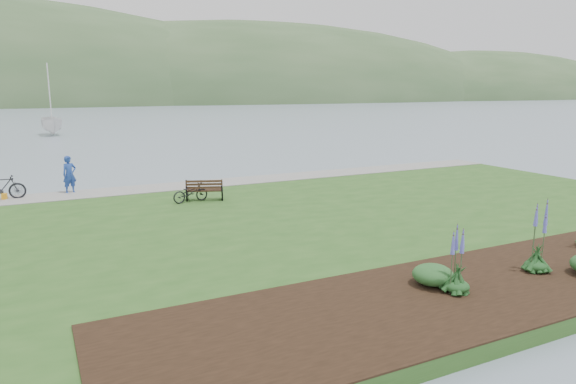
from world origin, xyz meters
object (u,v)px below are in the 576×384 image
at_px(park_bench, 205,190).
at_px(bicycle_a, 190,192).
at_px(person, 69,171).
at_px(sailboat, 53,135).

distance_m(park_bench, bicycle_a, 0.65).
bearing_deg(person, park_bench, -59.97).
bearing_deg(person, bicycle_a, -63.94).
relative_size(park_bench, person, 0.82).
height_order(park_bench, bicycle_a, park_bench).
xyz_separation_m(person, sailboat, (0.69, 39.00, -1.44)).
xyz_separation_m(park_bench, sailboat, (-4.52, 43.44, -0.89)).
height_order(person, sailboat, sailboat).
bearing_deg(person, sailboat, 69.45).
height_order(park_bench, person, person).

